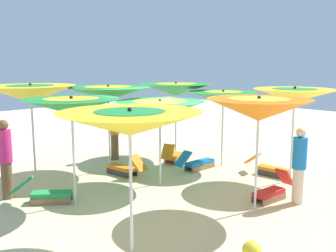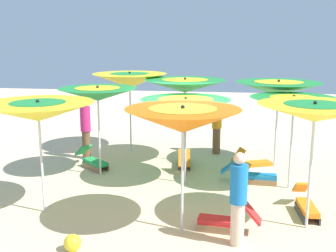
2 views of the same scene
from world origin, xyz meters
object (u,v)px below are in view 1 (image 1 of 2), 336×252
beach_umbrella_0 (130,123)px  beach_umbrella_5 (223,97)px  lounger_4 (125,168)px  beach_ball (252,250)px  lounger_2 (197,163)px  lounger_5 (173,156)px  beachgoer_1 (114,131)px  beach_umbrella_8 (176,89)px  beach_umbrella_1 (259,109)px  beach_umbrella_3 (72,106)px  beach_umbrella_2 (295,95)px  beach_umbrella_6 (31,94)px  lounger_0 (46,194)px  beachgoer_2 (299,164)px  beach_umbrella_7 (108,93)px  lounger_1 (272,190)px  beachgoer_0 (5,157)px  beach_umbrella_4 (160,108)px  lounger_3 (270,168)px

beach_umbrella_0 → beach_umbrella_5: size_ratio=1.04×
lounger_4 → beach_ball: bearing=158.0°
lounger_2 → lounger_4: lounger_4 is taller
lounger_5 → beachgoer_1: bearing=101.9°
beach_umbrella_8 → lounger_4: bearing=101.2°
beach_umbrella_1 → beach_umbrella_3: 3.79m
beach_umbrella_3 → beach_umbrella_8: beach_umbrella_8 is taller
beach_umbrella_2 → lounger_2: beach_umbrella_2 is taller
beach_umbrella_5 → lounger_4: 3.45m
beach_umbrella_6 → lounger_0: (-1.84, 0.64, -2.03)m
lounger_0 → beachgoer_2: beachgoer_2 is taller
beach_umbrella_7 → lounger_0: beach_umbrella_7 is taller
beach_umbrella_2 → lounger_0: size_ratio=2.04×
beach_umbrella_2 → lounger_0: (3.02, 5.19, -2.02)m
beach_umbrella_3 → beach_umbrella_8: (1.45, -4.59, 0.04)m
beach_umbrella_0 → lounger_2: bearing=-61.2°
lounger_1 → lounger_5: lounger_5 is taller
beach_umbrella_3 → beach_umbrella_7: (1.56, -2.05, 0.06)m
beach_umbrella_1 → lounger_1: 2.06m
beach_umbrella_5 → beach_umbrella_8: bearing=5.4°
beach_umbrella_2 → beach_umbrella_7: size_ratio=1.00×
beach_umbrella_6 → beachgoer_0: size_ratio=1.40×
beach_umbrella_0 → beach_umbrella_4: (2.17, -2.70, -0.18)m
beach_umbrella_5 → beachgoer_0: 5.97m
beach_umbrella_5 → lounger_2: 2.03m
beach_umbrella_8 → beachgoer_2: bearing=166.9°
beach_umbrella_7 → beach_ball: beach_umbrella_7 is taller
beach_umbrella_6 → beach_umbrella_8: (-0.96, -4.33, -0.06)m
beach_umbrella_4 → beachgoer_1: bearing=-13.7°
beach_umbrella_6 → lounger_0: size_ratio=2.10×
lounger_5 → beach_umbrella_0: bearing=-164.1°
beachgoer_0 → lounger_3: bearing=79.9°
lounger_0 → beach_umbrella_3: bearing=-14.9°
beach_umbrella_5 → lounger_5: beach_umbrella_5 is taller
lounger_3 → beachgoer_2: size_ratio=0.76×
beach_umbrella_1 → beach_umbrella_4: (2.61, 0.22, -0.18)m
beach_umbrella_2 → beach_ball: beach_umbrella_2 is taller
beach_umbrella_1 → beachgoer_2: bearing=-112.7°
beach_umbrella_7 → beachgoer_1: bearing=-42.8°
beach_umbrella_7 → beach_ball: (-5.49, 1.32, -2.05)m
lounger_0 → beach_ball: lounger_0 is taller
lounger_5 → beach_ball: lounger_5 is taller
beach_umbrella_5 → lounger_5: size_ratio=1.97×
beach_umbrella_3 → beach_umbrella_7: 2.57m
beach_umbrella_3 → beach_ball: (-3.93, -0.72, -1.99)m
beach_umbrella_0 → lounger_0: beach_umbrella_0 is taller
beach_umbrella_7 → beachgoer_1: size_ratio=1.40×
beach_umbrella_3 → lounger_2: 4.35m
beach_umbrella_3 → beach_umbrella_4: beach_umbrella_3 is taller
beach_umbrella_8 → lounger_2: beach_umbrella_8 is taller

